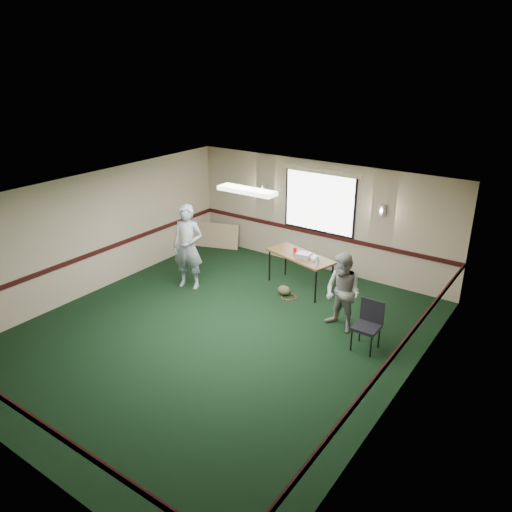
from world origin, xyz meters
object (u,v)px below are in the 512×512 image
Objects in this scene: folding_table at (300,257)px; conference_chair at (369,321)px; projector at (304,255)px; person_left at (188,247)px; person_right at (343,293)px.

conference_chair reaches higher than folding_table.
projector is at bearing 147.47° from conference_chair.
person_left reaches higher than person_right.
person_left reaches higher than conference_chair.
conference_chair is at bearing -38.50° from projector.
folding_table is 5.79× the size of projector.
projector is 1.82m from person_right.
person_left reaches higher than folding_table.
person_left is (-2.13, -1.39, 0.22)m from folding_table.
person_right reaches higher than folding_table.
projector is 0.15× the size of person_left.
folding_table is 1.11× the size of person_right.
person_right is (-0.69, 0.31, 0.25)m from conference_chair.
person_right is (3.74, 0.25, -0.19)m from person_left.
person_left reaches higher than projector.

